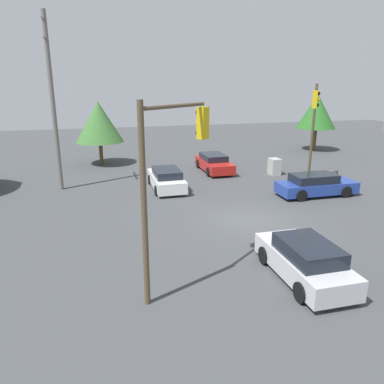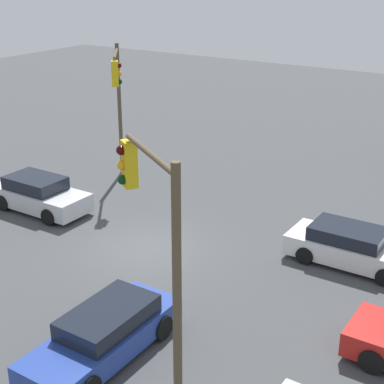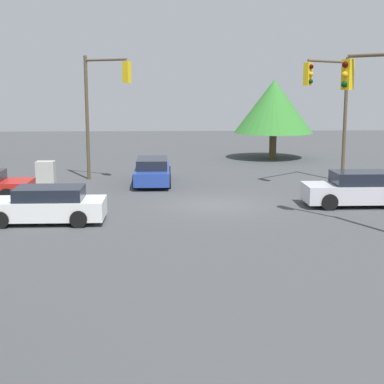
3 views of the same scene
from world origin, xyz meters
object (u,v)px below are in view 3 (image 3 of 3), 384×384
Objects in this scene: sedan_blue at (152,171)px; sedan_white at (45,205)px; traffic_signal_main at (102,97)px; electrical_cabinet at (46,173)px; traffic_signal_aux at (331,98)px; sedan_silver at (357,189)px.

sedan_white is at bearing -113.88° from sedan_blue.
traffic_signal_main is 4.84m from electrical_cabinet.
sedan_blue is 0.74× the size of traffic_signal_main.
sedan_blue is at bearing 10.45° from traffic_signal_main.
traffic_signal_main reaches higher than traffic_signal_aux.
traffic_signal_main is (1.18, 9.49, 3.72)m from sedan_white.
sedan_blue is at bearing 55.71° from sedan_silver.
electrical_cabinet is (-14.30, 0.62, -3.75)m from traffic_signal_aux.
sedan_blue is at bearing 0.14° from electrical_cabinet.
sedan_silver is at bearing 45.08° from traffic_signal_aux.
sedan_silver is at bearing -78.58° from sedan_white.
traffic_signal_main is at bearing 157.20° from sedan_blue.
sedan_blue is 9.21m from sedan_white.
electrical_cabinet is at bearing -179.86° from sedan_blue.
sedan_silver reaches higher than sedan_white.
sedan_blue is 4.63m from traffic_signal_main.
traffic_signal_main is 1.02× the size of traffic_signal_aux.
traffic_signal_main is at bearing -50.87° from traffic_signal_aux.
sedan_silver reaches higher than electrical_cabinet.
sedan_white is 10.26m from traffic_signal_main.
electrical_cabinet is at bearing 67.24° from sedan_silver.
sedan_white is at bearing -63.82° from traffic_signal_main.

